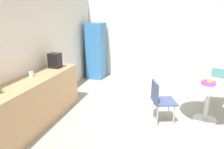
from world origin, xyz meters
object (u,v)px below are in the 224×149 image
locker_cabinet (96,51)px  chair_teal (218,83)px  mug_white (31,74)px  chair_navy (159,97)px  round_table (209,92)px  coffee_maker (55,60)px  fruit_bowl (208,82)px

locker_cabinet → chair_teal: size_ratio=2.10×
mug_white → chair_navy: bearing=-76.2°
round_table → chair_navy: chair_navy is taller
locker_cabinet → mug_white: locker_cabinet is taller
locker_cabinet → round_table: size_ratio=1.64×
chair_navy → coffee_maker: size_ratio=2.59×
round_table → coffee_maker: coffee_maker is taller
locker_cabinet → coffee_maker: 2.28m
chair_navy → fruit_bowl: (0.31, -0.86, 0.28)m
chair_teal → mug_white: bearing=116.5°
fruit_bowl → coffee_maker: bearing=93.5°
locker_cabinet → mug_white: size_ratio=13.50×
locker_cabinet → fruit_bowl: 3.66m
round_table → chair_navy: bearing=109.7°
locker_cabinet → coffee_maker: bearing=177.5°
round_table → mug_white: size_ratio=8.24×
mug_white → coffee_maker: coffee_maker is taller
coffee_maker → chair_navy: bearing=-93.0°
chair_teal → mug_white: mug_white is taller
round_table → chair_teal: bearing=-21.2°
round_table → locker_cabinet: bearing=55.8°
chair_navy → coffee_maker: (0.12, 2.24, 0.54)m
coffee_maker → mug_white: bearing=172.4°
round_table → chair_teal: size_ratio=1.28×
locker_cabinet → chair_navy: 3.23m
chair_navy → chair_teal: (1.21, -1.24, 0.00)m
chair_teal → fruit_bowl: bearing=157.5°
chair_teal → fruit_bowl: size_ratio=3.13×
chair_teal → mug_white: size_ratio=6.43×
round_table → mug_white: 3.37m
chair_navy → mug_white: size_ratio=6.43×
round_table → chair_teal: chair_teal is taller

